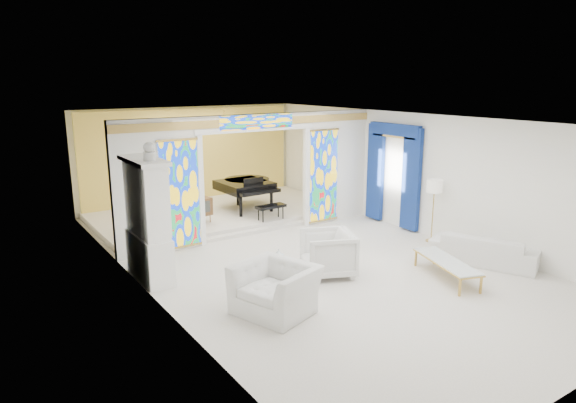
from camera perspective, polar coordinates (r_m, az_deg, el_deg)
floor at (r=11.41m, az=1.59°, el=-6.08°), size 12.00×12.00×0.00m
ceiling at (r=10.79m, az=1.70°, el=9.12°), size 7.00×12.00×0.02m
wall_back at (r=16.19m, az=-10.82°, el=5.01°), size 7.00×0.02×3.00m
wall_left at (r=9.46m, az=-15.90°, el=-1.23°), size 0.02×12.00×3.00m
wall_right at (r=13.30m, az=14.03°, el=3.04°), size 0.02×12.00×3.00m
partition_wall at (r=12.62m, az=-3.62°, el=3.57°), size 7.00×0.22×3.00m
stained_glass_left at (r=11.72m, az=-11.93°, el=0.78°), size 0.90×0.04×2.40m
stained_glass_right at (r=13.72m, az=3.97°, el=2.87°), size 0.90×0.04×2.40m
stained_glass_transom at (r=12.38m, az=-3.46°, el=8.83°), size 2.00×0.04×0.34m
alcove_platform at (r=14.77m, az=-7.66°, el=-1.27°), size 6.80×3.80×0.18m
gold_curtain_back at (r=16.08m, az=-10.65°, el=4.96°), size 6.70×0.10×2.90m
chandelier at (r=14.35m, az=-7.07°, el=8.31°), size 0.48×0.48×0.30m
blue_drapes at (r=13.69m, az=11.61°, el=3.78°), size 0.14×1.85×2.65m
china_cabinet at (r=10.18m, az=-15.33°, el=-2.10°), size 0.56×1.46×2.72m
armchair_left at (r=8.66m, az=-1.44°, el=-9.71°), size 1.45×1.55×0.82m
armchair_right at (r=10.24m, az=4.45°, el=-5.77°), size 1.28×1.27×0.90m
sofa at (r=11.66m, az=20.96°, el=-4.93°), size 1.63×2.31×0.63m
side_table at (r=9.66m, az=-1.05°, el=-7.55°), size 0.54×0.54×0.54m
vase at (r=9.56m, az=-1.06°, el=-5.92°), size 0.22×0.22×0.21m
coffee_table at (r=10.51m, az=17.23°, el=-6.44°), size 1.05×1.79×0.38m
floor_lamp at (r=12.57m, az=15.96°, el=1.34°), size 0.44×0.44×1.51m
grand_piano at (r=14.71m, az=-4.62°, el=1.81°), size 1.60×2.51×1.00m
tv_console at (r=13.39m, az=-9.78°, el=-0.60°), size 0.63×0.49×0.65m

